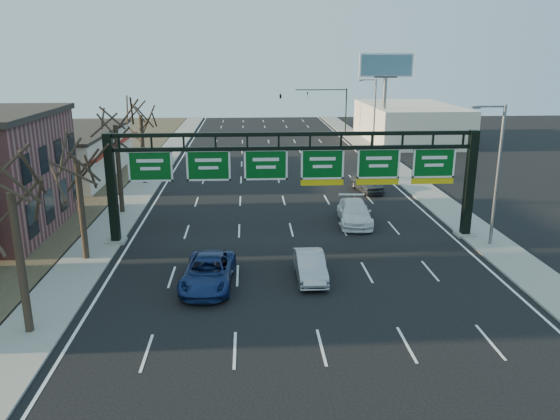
{
  "coord_description": "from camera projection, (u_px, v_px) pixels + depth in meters",
  "views": [
    {
      "loc": [
        -3.0,
        -26.45,
        11.99
      ],
      "look_at": [
        -1.16,
        4.0,
        3.2
      ],
      "focal_mm": 35.0,
      "sensor_mm": 36.0,
      "label": 1
    }
  ],
  "objects": [
    {
      "name": "billboard_right",
      "position": [
        386.0,
        77.0,
        70.37
      ],
      "size": [
        7.0,
        0.5,
        12.0
      ],
      "color": "slate",
      "rests_on": "ground"
    },
    {
      "name": "tree_gantry",
      "position": [
        75.0,
        142.0,
        30.95
      ],
      "size": [
        3.6,
        3.6,
        8.48
      ],
      "color": "black",
      "rests_on": "sidewalk_left"
    },
    {
      "name": "car_blue_suv",
      "position": [
        208.0,
        272.0,
        29.01
      ],
      "size": [
        2.95,
        5.76,
        1.56
      ],
      "primitive_type": "imported",
      "rotation": [
        0.0,
        0.0,
        -0.07
      ],
      "color": "navy",
      "rests_on": "ground"
    },
    {
      "name": "car_white_wagon",
      "position": [
        354.0,
        213.0,
        39.75
      ],
      "size": [
        2.7,
        5.72,
        1.61
      ],
      "primitive_type": "imported",
      "rotation": [
        0.0,
        0.0,
        -0.08
      ],
      "color": "white",
      "rests_on": "ground"
    },
    {
      "name": "car_silver_sedan",
      "position": [
        310.0,
        266.0,
        29.99
      ],
      "size": [
        1.55,
        4.4,
        1.45
      ],
      "primitive_type": "imported",
      "rotation": [
        0.0,
        0.0,
        0.0
      ],
      "color": "#A4A4A8",
      "rests_on": "ground"
    },
    {
      "name": "car_silver_distant",
      "position": [
        261.0,
        165.0,
        56.9
      ],
      "size": [
        1.82,
        4.55,
        1.47
      ],
      "primitive_type": "imported",
      "rotation": [
        0.0,
        0.0,
        0.06
      ],
      "color": "silver",
      "rests_on": "ground"
    },
    {
      "name": "streetlight_near",
      "position": [
        496.0,
        168.0,
        33.94
      ],
      "size": [
        2.15,
        0.22,
        9.0
      ],
      "color": "slate",
      "rests_on": "sidewalk_right"
    },
    {
      "name": "traffic_signal_mast",
      "position": [
        305.0,
        99.0,
        80.43
      ],
      "size": [
        10.16,
        0.54,
        7.0
      ],
      "color": "black",
      "rests_on": "ground"
    },
    {
      "name": "tree_near",
      "position": [
        7.0,
        168.0,
        22.21
      ],
      "size": [
        3.6,
        3.6,
        8.86
      ],
      "color": "black",
      "rests_on": "sidewalk_left"
    },
    {
      "name": "tree_far",
      "position": [
        140.0,
        104.0,
        50.03
      ],
      "size": [
        3.6,
        3.6,
        8.86
      ],
      "color": "black",
      "rests_on": "sidewalk_left"
    },
    {
      "name": "ground",
      "position": [
        306.0,
        288.0,
        28.87
      ],
      "size": [
        160.0,
        160.0,
        0.0
      ],
      "primitive_type": "plane",
      "color": "black",
      "rests_on": "ground"
    },
    {
      "name": "building_right_distant",
      "position": [
        409.0,
        123.0,
        77.29
      ],
      "size": [
        12.0,
        20.0,
        5.0
      ],
      "primitive_type": "cube",
      "color": "beige",
      "rests_on": "ground"
    },
    {
      "name": "sidewalk_left",
      "position": [
        135.0,
        196.0,
        47.29
      ],
      "size": [
        3.0,
        120.0,
        0.12
      ],
      "primitive_type": "cube",
      "color": "gray",
      "rests_on": "ground"
    },
    {
      "name": "sidewalk_right",
      "position": [
        425.0,
        192.0,
        48.78
      ],
      "size": [
        3.0,
        120.0,
        0.12
      ],
      "primitive_type": "cube",
      "color": "gray",
      "rests_on": "ground"
    },
    {
      "name": "sign_gantry",
      "position": [
        297.0,
        171.0,
        35.27
      ],
      "size": [
        24.6,
        1.2,
        7.2
      ],
      "color": "black",
      "rests_on": "ground"
    },
    {
      "name": "cream_strip",
      "position": [
        63.0,
        153.0,
        54.78
      ],
      "size": [
        10.9,
        18.4,
        4.7
      ],
      "color": "beige",
      "rests_on": "ground"
    },
    {
      "name": "car_grey_far",
      "position": [
        367.0,
        183.0,
        48.94
      ],
      "size": [
        2.54,
        4.83,
        1.57
      ],
      "primitive_type": "imported",
      "rotation": [
        0.0,
        0.0,
        0.15
      ],
      "color": "#3A3D3E",
      "rests_on": "ground"
    },
    {
      "name": "tree_mid",
      "position": [
        114.0,
        111.0,
        40.33
      ],
      "size": [
        3.6,
        3.6,
        9.24
      ],
      "color": "black",
      "rests_on": "sidewalk_left"
    },
    {
      "name": "lane_markings",
      "position": [
        282.0,
        194.0,
        48.05
      ],
      "size": [
        21.6,
        120.0,
        0.01
      ],
      "primitive_type": "cube",
      "color": "white",
      "rests_on": "ground"
    },
    {
      "name": "streetlight_far",
      "position": [
        373.0,
        112.0,
        66.55
      ],
      "size": [
        2.15,
        0.22,
        9.0
      ],
      "color": "slate",
      "rests_on": "sidewalk_right"
    }
  ]
}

